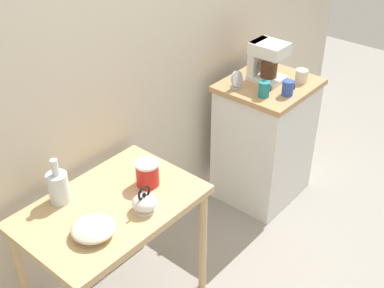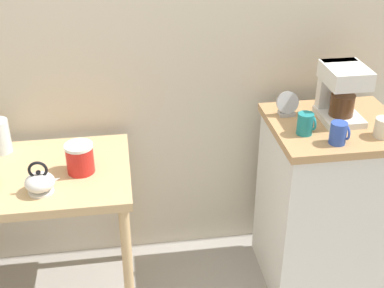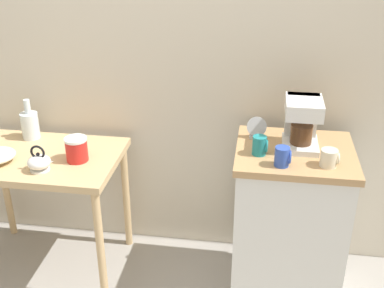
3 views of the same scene
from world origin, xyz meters
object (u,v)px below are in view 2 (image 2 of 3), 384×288
object	(u,v)px
canister_enamel	(80,158)
mug_blue	(339,133)
coffee_maker	(341,90)
table_clock	(287,105)
teakettle	(40,182)
mug_small_cream	(384,128)
mug_dark_teal	(306,124)

from	to	relation	value
canister_enamel	mug_blue	xyz separation A→B (m)	(1.09, -0.15, 0.12)
coffee_maker	table_clock	world-z (taller)	coffee_maker
canister_enamel	table_clock	distance (m)	0.98
teakettle	canister_enamel	size ratio (longest dim) A/B	1.12
canister_enamel	mug_small_cream	distance (m)	1.32
canister_enamel	mug_small_cream	bearing A→B (deg)	-5.44
canister_enamel	mug_small_cream	size ratio (longest dim) A/B	1.53
teakettle	canister_enamel	bearing A→B (deg)	41.14
coffee_maker	mug_small_cream	xyz separation A→B (m)	(0.13, -0.21, -0.10)
canister_enamel	mug_dark_teal	size ratio (longest dim) A/B	1.38
canister_enamel	table_clock	world-z (taller)	table_clock
mug_blue	mug_dark_teal	size ratio (longest dim) A/B	0.99
mug_small_cream	mug_dark_teal	world-z (taller)	mug_dark_teal
teakettle	table_clock	bearing A→B (deg)	13.95
mug_blue	table_clock	distance (m)	0.32
canister_enamel	coffee_maker	world-z (taller)	coffee_maker
teakettle	table_clock	distance (m)	1.16
coffee_maker	mug_blue	bearing A→B (deg)	-111.77
coffee_maker	mug_blue	xyz separation A→B (m)	(-0.09, -0.24, -0.09)
coffee_maker	mug_dark_teal	xyz separation A→B (m)	(-0.20, -0.13, -0.09)
coffee_maker	mug_dark_teal	distance (m)	0.26
teakettle	mug_small_cream	bearing A→B (deg)	0.43
coffee_maker	mug_dark_teal	bearing A→B (deg)	-146.91
teakettle	mug_dark_teal	distance (m)	1.15
mug_small_cream	mug_blue	bearing A→B (deg)	-172.35
canister_enamel	mug_dark_teal	world-z (taller)	mug_dark_teal
mug_dark_teal	mug_blue	bearing A→B (deg)	-43.44
mug_blue	mug_small_cream	bearing A→B (deg)	7.65
mug_blue	mug_small_cream	xyz separation A→B (m)	(0.22, 0.03, -0.01)
mug_blue	mug_small_cream	size ratio (longest dim) A/B	1.10
coffee_maker	mug_dark_teal	world-z (taller)	coffee_maker
mug_dark_teal	table_clock	world-z (taller)	table_clock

